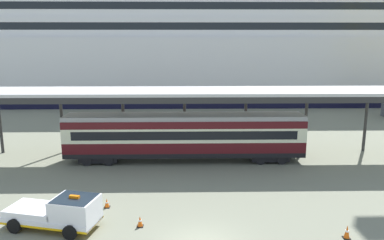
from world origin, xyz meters
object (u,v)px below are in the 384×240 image
traffic_cone_far (347,232)px  traffic_cone_mid (140,221)px  cruise_ship (184,39)px  train_carriage (185,135)px  traffic_cone_near (107,203)px  service_truck (60,212)px

traffic_cone_far → traffic_cone_mid: bearing=172.2°
cruise_ship → train_carriage: size_ratio=7.87×
train_carriage → traffic_cone_near: train_carriage is taller
service_truck → traffic_cone_near: size_ratio=9.35×
cruise_ship → traffic_cone_far: cruise_ship is taller
service_truck → traffic_cone_near: bearing=52.4°
cruise_ship → train_carriage: 41.74m
traffic_cone_far → cruise_ship: bearing=99.0°
traffic_cone_mid → train_carriage: bearing=77.8°
cruise_ship → traffic_cone_near: (-4.82, -50.10, -10.26)m
traffic_cone_near → traffic_cone_far: bearing=-16.7°
service_truck → traffic_cone_near: 3.36m
traffic_cone_mid → traffic_cone_far: (11.04, -1.50, 0.05)m
cruise_ship → traffic_cone_mid: size_ratio=251.30×
cruise_ship → service_truck: (-6.82, -52.70, -9.56)m
traffic_cone_near → traffic_cone_mid: (2.35, -2.52, 0.02)m
train_carriage → traffic_cone_near: bearing=-118.0°
traffic_cone_near → traffic_cone_mid: 3.45m
train_carriage → traffic_cone_mid: bearing=-102.2°
cruise_ship → traffic_cone_mid: (-2.46, -52.62, -10.24)m
train_carriage → traffic_cone_mid: size_ratio=31.91×
train_carriage → traffic_cone_far: size_ratio=27.64×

